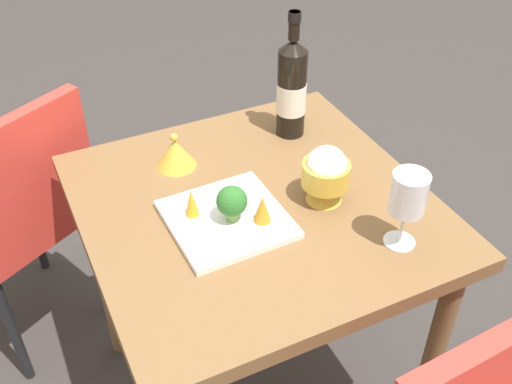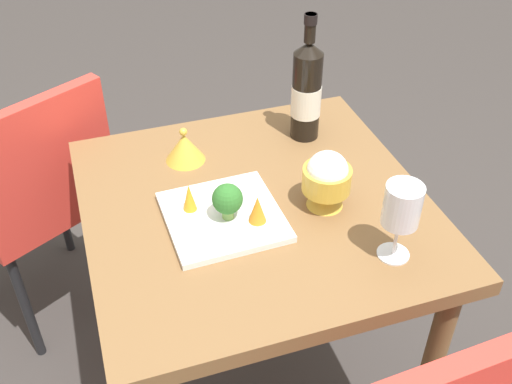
{
  "view_description": "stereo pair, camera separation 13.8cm",
  "coord_description": "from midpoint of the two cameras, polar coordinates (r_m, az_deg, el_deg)",
  "views": [
    {
      "loc": [
        -0.47,
        -0.98,
        1.62
      ],
      "look_at": [
        0.0,
        0.0,
        0.76
      ],
      "focal_mm": 42.64,
      "sensor_mm": 36.0,
      "label": 1
    },
    {
      "loc": [
        -0.34,
        -1.03,
        1.62
      ],
      "look_at": [
        0.0,
        0.0,
        0.76
      ],
      "focal_mm": 42.64,
      "sensor_mm": 36.0,
      "label": 2
    }
  ],
  "objects": [
    {
      "name": "wine_bottle",
      "position": [
        1.57,
        7.31,
        9.31
      ],
      "size": [
        0.08,
        0.08,
        0.34
      ],
      "color": "black",
      "rests_on": "dining_table"
    },
    {
      "name": "carrot_garnish_right",
      "position": [
        1.3,
        3.16,
        -1.73
      ],
      "size": [
        0.04,
        0.04,
        0.07
      ],
      "color": "orange",
      "rests_on": "serving_plate"
    },
    {
      "name": "chair_by_wall",
      "position": [
        1.84,
        -17.56,
        0.1
      ],
      "size": [
        0.54,
        0.54,
        0.85
      ],
      "rotation": [
        0.0,
        0.0,
        0.51
      ],
      "color": "red",
      "rests_on": "ground_plane"
    },
    {
      "name": "broccoli_floret",
      "position": [
        1.3,
        0.33,
        -0.84
      ],
      "size": [
        0.07,
        0.07,
        0.09
      ],
      "color": "#729E4C",
      "rests_on": "serving_plate"
    },
    {
      "name": "serving_plate",
      "position": [
        1.35,
        -0.17,
        -2.45
      ],
      "size": [
        0.26,
        0.26,
        0.02
      ],
      "rotation": [
        0.0,
        0.0,
        0.03
      ],
      "color": "white",
      "rests_on": "dining_table"
    },
    {
      "name": "wine_glass",
      "position": [
        1.23,
        16.69,
        -1.5
      ],
      "size": [
        0.08,
        0.08,
        0.18
      ],
      "color": "white",
      "rests_on": "dining_table"
    },
    {
      "name": "rice_bowl_lid",
      "position": [
        1.51,
        -4.13,
        4.12
      ],
      "size": [
        0.1,
        0.1,
        0.09
      ],
      "color": "gold",
      "rests_on": "dining_table"
    },
    {
      "name": "rice_bowl",
      "position": [
        1.36,
        9.54,
        1.11
      ],
      "size": [
        0.11,
        0.11,
        0.14
      ],
      "color": "gold",
      "rests_on": "dining_table"
    },
    {
      "name": "carrot_garnish_left",
      "position": [
        1.34,
        -3.36,
        -0.6
      ],
      "size": [
        0.03,
        0.03,
        0.07
      ],
      "color": "orange",
      "rests_on": "serving_plate"
    },
    {
      "name": "dining_table",
      "position": [
        1.47,
        2.7,
        -4.11
      ],
      "size": [
        0.78,
        0.78,
        0.73
      ],
      "color": "brown",
      "rests_on": "ground_plane"
    }
  ]
}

